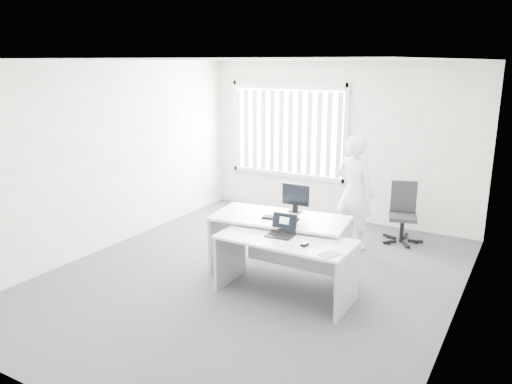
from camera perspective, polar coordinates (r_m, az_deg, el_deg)
The scene contains 18 objects.
ground at distance 6.75m, azimuth -0.36°, elevation -9.61°, with size 6.00×6.00×0.00m, color #57585F.
wall_back at distance 8.97m, azimuth 9.44°, elevation 5.67°, with size 5.00×0.02×2.80m, color white.
wall_front at distance 4.12m, azimuth -22.22°, elevation -6.02°, with size 5.00×0.02×2.80m, color white.
wall_left at distance 7.85m, azimuth -16.34°, elevation 3.99°, with size 0.02×6.00×2.80m, color white.
wall_right at distance 5.51m, azimuth 22.62°, elevation -0.96°, with size 0.02×6.00×2.80m, color white.
ceiling at distance 6.15m, azimuth -0.41°, elevation 14.89°, with size 5.00×6.00×0.02m, color silver.
window at distance 9.31m, azimuth 3.60°, elevation 7.09°, with size 2.32×0.06×1.76m, color silver.
blinds at distance 9.26m, azimuth 3.43°, elevation 6.87°, with size 2.20×0.10×1.50m, color white, non-canonical shape.
desk_near at distance 6.05m, azimuth 3.35°, elevation -7.13°, with size 1.62×0.76×0.74m.
desk_far at distance 6.62m, azimuth 2.74°, elevation -4.73°, with size 1.85×1.05×0.80m.
office_chair at distance 8.23m, azimuth 16.36°, elevation -3.48°, with size 0.67×0.67×0.95m.
person at distance 7.68m, azimuth 11.20°, elevation 0.02°, with size 0.64×0.42×1.74m, color silver.
laptop at distance 6.00m, azimuth 2.74°, elevation -3.95°, with size 0.32×0.28×0.25m, color black, non-canonical shape.
paper_sheet at distance 5.81m, azimuth 6.14°, elevation -5.93°, with size 0.31×0.22×0.00m, color white.
mouse at distance 5.74m, azimuth 5.59°, elevation -5.95°, with size 0.06×0.10×0.04m, color silver, non-canonical shape.
booklet at distance 5.53m, azimuth 8.36°, elevation -7.06°, with size 0.15×0.22×0.01m, color white.
keyboard at distance 6.45m, azimuth 2.81°, elevation -3.05°, with size 0.47×0.16×0.02m, color black.
monitor at distance 6.73m, azimuth 4.54°, elevation -0.70°, with size 0.39×0.12×0.39m, color black, non-canonical shape.
Camera 1 is at (3.13, -5.30, 2.78)m, focal length 35.00 mm.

